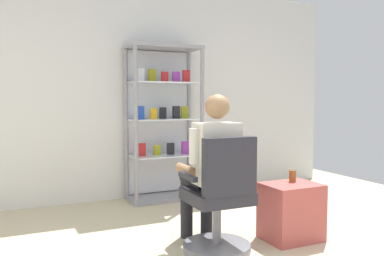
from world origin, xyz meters
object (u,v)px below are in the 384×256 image
object	(u,v)px
display_cabinet_main	(162,122)
tea_glass	(293,176)
office_chair	(220,205)
storage_crate	(291,212)
seated_shopkeeper	(211,163)

from	to	relation	value
display_cabinet_main	tea_glass	world-z (taller)	display_cabinet_main
office_chair	storage_crate	bearing A→B (deg)	0.95
office_chair	storage_crate	distance (m)	0.74
office_chair	storage_crate	world-z (taller)	office_chair
seated_shopkeeper	tea_glass	size ratio (longest dim) A/B	12.24
office_chair	tea_glass	distance (m)	0.82
storage_crate	tea_glass	xyz separation A→B (m)	(0.07, 0.07, 0.30)
display_cabinet_main	seated_shopkeeper	xyz separation A→B (m)	(-0.23, -1.74, -0.26)
display_cabinet_main	seated_shopkeeper	distance (m)	1.78
office_chair	seated_shopkeeper	distance (m)	0.36
display_cabinet_main	storage_crate	distance (m)	2.08
seated_shopkeeper	tea_glass	bearing A→B (deg)	-5.77
storage_crate	display_cabinet_main	bearing A→B (deg)	104.72
display_cabinet_main	tea_glass	size ratio (longest dim) A/B	18.02
display_cabinet_main	storage_crate	world-z (taller)	display_cabinet_main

